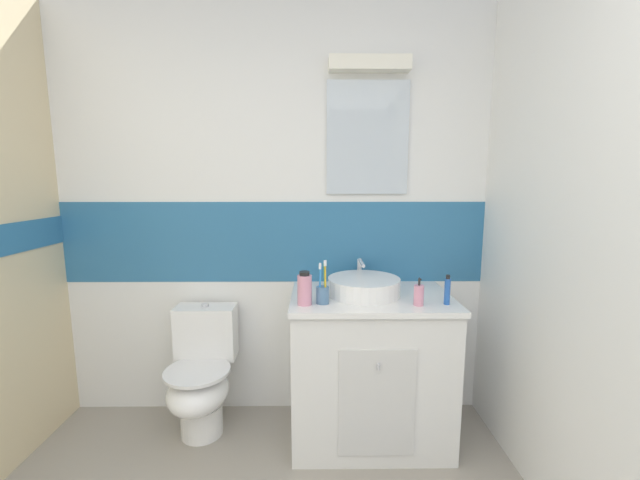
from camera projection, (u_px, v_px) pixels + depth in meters
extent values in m
cube|color=white|center=(277.00, 342.00, 2.59)|extent=(3.20, 0.10, 0.85)
cube|color=teal|center=(275.00, 241.00, 2.49)|extent=(3.20, 0.10, 0.50)
cube|color=white|center=(272.00, 106.00, 2.36)|extent=(3.20, 0.10, 1.15)
cube|color=silver|center=(367.00, 138.00, 2.34)|extent=(0.49, 0.02, 0.66)
cube|color=white|center=(370.00, 64.00, 2.24)|extent=(0.47, 0.10, 0.08)
cube|color=silver|center=(369.00, 368.00, 2.26)|extent=(0.87, 0.58, 0.82)
cube|color=white|center=(371.00, 298.00, 2.19)|extent=(0.89, 0.60, 0.03)
cube|color=silver|center=(377.00, 404.00, 1.98)|extent=(0.39, 0.01, 0.57)
cylinder|color=silver|center=(378.00, 367.00, 1.93)|extent=(0.02, 0.02, 0.03)
cylinder|color=white|center=(364.00, 286.00, 2.18)|extent=(0.40, 0.40, 0.10)
cylinder|color=#B3B3B8|center=(364.00, 279.00, 2.18)|extent=(0.33, 0.33, 0.01)
cylinder|color=silver|center=(359.00, 271.00, 2.41)|extent=(0.03, 0.03, 0.16)
cylinder|color=silver|center=(362.00, 263.00, 2.29)|extent=(0.02, 0.18, 0.02)
cylinder|color=white|center=(202.00, 419.00, 2.31)|extent=(0.24, 0.24, 0.18)
ellipsoid|color=white|center=(198.00, 391.00, 2.24)|extent=(0.34, 0.42, 0.22)
cylinder|color=white|center=(197.00, 371.00, 2.23)|extent=(0.37, 0.37, 0.02)
cube|color=white|center=(206.00, 332.00, 2.41)|extent=(0.36, 0.17, 0.32)
cylinder|color=silver|center=(205.00, 305.00, 2.38)|extent=(0.04, 0.04, 0.02)
cylinder|color=#4C7299|center=(323.00, 295.00, 2.04)|extent=(0.07, 0.07, 0.09)
cylinder|color=#338CD8|center=(320.00, 282.00, 2.03)|extent=(0.02, 0.02, 0.17)
cube|color=white|center=(320.00, 266.00, 2.01)|extent=(0.01, 0.02, 0.03)
cylinder|color=#3FB259|center=(325.00, 281.00, 2.03)|extent=(0.01, 0.03, 0.18)
cube|color=white|center=(325.00, 263.00, 2.02)|extent=(0.01, 0.02, 0.03)
cylinder|color=gold|center=(325.00, 281.00, 2.02)|extent=(0.01, 0.02, 0.19)
cube|color=white|center=(325.00, 263.00, 2.01)|extent=(0.01, 0.02, 0.03)
cylinder|color=pink|center=(419.00, 295.00, 2.00)|extent=(0.05, 0.05, 0.11)
cylinder|color=#262626|center=(419.00, 282.00, 1.99)|extent=(0.01, 0.01, 0.04)
cylinder|color=#262626|center=(420.00, 279.00, 1.98)|extent=(0.01, 0.02, 0.01)
cylinder|color=#2659B2|center=(447.00, 292.00, 2.01)|extent=(0.03, 0.03, 0.14)
cylinder|color=black|center=(448.00, 277.00, 2.00)|extent=(0.02, 0.02, 0.02)
cylinder|color=pink|center=(305.00, 290.00, 2.01)|extent=(0.07, 0.07, 0.15)
cylinder|color=black|center=(304.00, 273.00, 2.00)|extent=(0.05, 0.05, 0.02)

